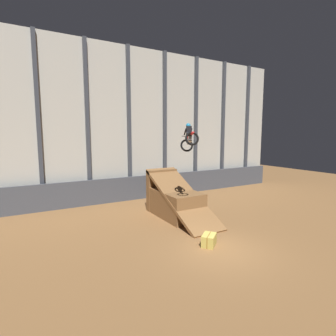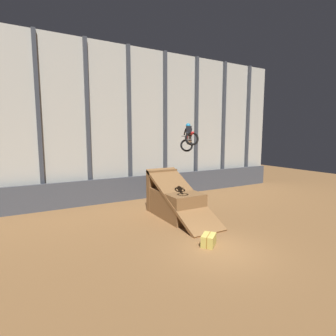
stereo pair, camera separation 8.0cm
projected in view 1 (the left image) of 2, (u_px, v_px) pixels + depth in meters
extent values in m
plane|color=olive|center=(221.00, 250.00, 12.42)|extent=(60.00, 60.00, 0.00)
cube|color=beige|center=(128.00, 124.00, 21.82)|extent=(32.00, 0.12, 12.59)
cube|color=#3D424C|center=(38.00, 122.00, 18.33)|extent=(0.28, 0.28, 12.59)
cube|color=#3D424C|center=(87.00, 123.00, 19.99)|extent=(0.28, 0.28, 12.59)
cube|color=#3D424C|center=(129.00, 124.00, 21.64)|extent=(0.28, 0.28, 12.59)
cube|color=#3D424C|center=(165.00, 125.00, 23.30)|extent=(0.28, 0.28, 12.59)
cube|color=#3D424C|center=(196.00, 126.00, 24.96)|extent=(0.28, 0.28, 12.59)
cube|color=#3D424C|center=(223.00, 126.00, 26.61)|extent=(0.28, 0.28, 12.59)
cube|color=#3D424C|center=(247.00, 127.00, 28.27)|extent=(0.28, 0.28, 12.59)
cube|color=#474C56|center=(132.00, 188.00, 21.91)|extent=(31.36, 0.20, 1.97)
cube|color=brown|center=(175.00, 203.00, 17.62)|extent=(2.24, 4.18, 1.75)
cube|color=brown|center=(162.00, 189.00, 19.13)|extent=(2.29, 0.50, 2.92)
cube|color=olive|center=(182.00, 197.00, 16.77)|extent=(2.29, 6.06, 3.10)
torus|color=black|center=(187.00, 145.00, 14.81)|extent=(0.80, 0.57, 0.73)
torus|color=black|center=(192.00, 139.00, 13.44)|extent=(0.80, 0.57, 0.73)
cube|color=#B7B7BC|center=(189.00, 140.00, 14.10)|extent=(0.38, 0.60, 0.42)
cube|color=red|center=(188.00, 137.00, 14.30)|extent=(0.37, 0.53, 0.36)
cube|color=black|center=(190.00, 135.00, 13.91)|extent=(0.36, 0.59, 0.28)
cube|color=red|center=(192.00, 133.00, 13.39)|extent=(0.27, 0.39, 0.16)
cylinder|color=#B7B7BC|center=(187.00, 140.00, 14.68)|extent=(0.20, 0.38, 0.46)
cylinder|color=black|center=(187.00, 136.00, 14.68)|extent=(0.66, 0.10, 0.04)
cube|color=black|center=(189.00, 131.00, 14.15)|extent=(0.33, 0.28, 0.50)
sphere|color=#2393CC|center=(188.00, 126.00, 14.30)|extent=(0.36, 0.40, 0.32)
cylinder|color=black|center=(187.00, 136.00, 14.15)|extent=(0.23, 0.36, 0.40)
cylinder|color=black|center=(191.00, 136.00, 14.18)|extent=(0.23, 0.36, 0.40)
cylinder|color=black|center=(185.00, 132.00, 14.37)|extent=(0.25, 0.46, 0.38)
cylinder|color=black|center=(191.00, 132.00, 14.41)|extent=(0.25, 0.46, 0.38)
cube|color=#CCB751|center=(209.00, 240.00, 12.93)|extent=(1.08, 1.04, 0.56)
cube|color=#996623|center=(209.00, 240.00, 12.93)|extent=(0.73, 0.61, 0.57)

